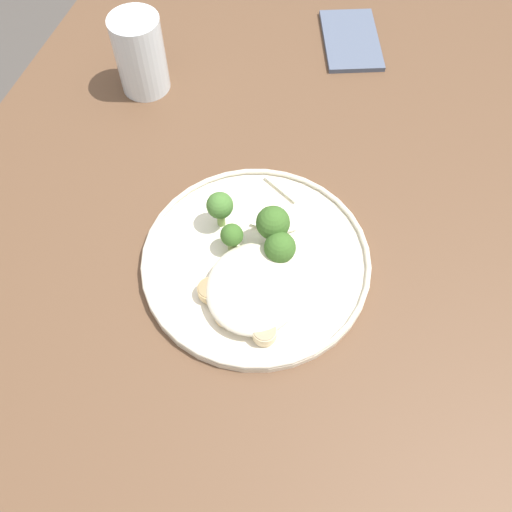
# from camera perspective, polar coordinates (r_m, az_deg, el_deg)

# --- Properties ---
(ground) EXTENTS (6.00, 6.00, 0.00)m
(ground) POSITION_cam_1_polar(r_m,az_deg,el_deg) (1.42, 2.14, -14.74)
(ground) COLOR #47423D
(wooden_dining_table) EXTENTS (1.40, 1.00, 0.74)m
(wooden_dining_table) POSITION_cam_1_polar(r_m,az_deg,el_deg) (0.81, 3.65, -1.59)
(wooden_dining_table) COLOR brown
(wooden_dining_table) RESTS_ON ground
(dinner_plate) EXTENTS (0.29, 0.29, 0.02)m
(dinner_plate) POSITION_cam_1_polar(r_m,az_deg,el_deg) (0.71, 0.00, -0.48)
(dinner_plate) COLOR beige
(dinner_plate) RESTS_ON wooden_dining_table
(noodle_bed) EXTENTS (0.13, 0.12, 0.03)m
(noodle_bed) POSITION_cam_1_polar(r_m,az_deg,el_deg) (0.67, -0.16, -3.23)
(noodle_bed) COLOR beige
(noodle_bed) RESTS_ON dinner_plate
(seared_scallop_rear_pale) EXTENTS (0.04, 0.04, 0.01)m
(seared_scallop_rear_pale) POSITION_cam_1_polar(r_m,az_deg,el_deg) (0.67, 0.20, -4.95)
(seared_scallop_rear_pale) COLOR beige
(seared_scallop_rear_pale) RESTS_ON dinner_plate
(seared_scallop_on_noodles) EXTENTS (0.03, 0.03, 0.02)m
(seared_scallop_on_noodles) POSITION_cam_1_polar(r_m,az_deg,el_deg) (0.68, -4.70, -3.49)
(seared_scallop_on_noodles) COLOR #DBB77A
(seared_scallop_on_noodles) RESTS_ON dinner_plate
(seared_scallop_front_small) EXTENTS (0.03, 0.03, 0.02)m
(seared_scallop_front_small) POSITION_cam_1_polar(r_m,az_deg,el_deg) (0.65, 0.57, -7.70)
(seared_scallop_front_small) COLOR beige
(seared_scallop_front_small) RESTS_ON dinner_plate
(seared_scallop_left_edge) EXTENTS (0.03, 0.03, 0.01)m
(seared_scallop_left_edge) POSITION_cam_1_polar(r_m,az_deg,el_deg) (0.66, -3.00, -5.97)
(seared_scallop_left_edge) COLOR #DBB77A
(seared_scallop_left_edge) RESTS_ON dinner_plate
(broccoli_floret_tall_stalk) EXTENTS (0.04, 0.04, 0.05)m
(broccoli_floret_tall_stalk) POSITION_cam_1_polar(r_m,az_deg,el_deg) (0.68, 2.44, 0.80)
(broccoli_floret_tall_stalk) COLOR #7A994C
(broccoli_floret_tall_stalk) RESTS_ON dinner_plate
(broccoli_floret_right_tilted) EXTENTS (0.03, 0.03, 0.05)m
(broccoli_floret_right_tilted) POSITION_cam_1_polar(r_m,az_deg,el_deg) (0.70, -2.46, 2.04)
(broccoli_floret_right_tilted) COLOR #89A356
(broccoli_floret_right_tilted) RESTS_ON dinner_plate
(broccoli_floret_near_rim) EXTENTS (0.04, 0.04, 0.06)m
(broccoli_floret_near_rim) POSITION_cam_1_polar(r_m,az_deg,el_deg) (0.69, 1.73, 3.30)
(broccoli_floret_near_rim) COLOR #7A994C
(broccoli_floret_near_rim) RESTS_ON dinner_plate
(broccoli_floret_small_sprig) EXTENTS (0.03, 0.03, 0.06)m
(broccoli_floret_small_sprig) POSITION_cam_1_polar(r_m,az_deg,el_deg) (0.71, -3.68, 5.06)
(broccoli_floret_small_sprig) COLOR #7A994C
(broccoli_floret_small_sprig) RESTS_ON dinner_plate
(onion_sliver_pale_crescent) EXTENTS (0.03, 0.03, 0.00)m
(onion_sliver_pale_crescent) POSITION_cam_1_polar(r_m,az_deg,el_deg) (0.73, 2.67, 2.66)
(onion_sliver_pale_crescent) COLOR silver
(onion_sliver_pale_crescent) RESTS_ON dinner_plate
(onion_sliver_curled_piece) EXTENTS (0.03, 0.05, 0.00)m
(onion_sliver_curled_piece) POSITION_cam_1_polar(r_m,az_deg,el_deg) (0.77, 2.51, 6.82)
(onion_sliver_curled_piece) COLOR silver
(onion_sliver_curled_piece) RESTS_ON dinner_plate
(onion_sliver_short_strip) EXTENTS (0.05, 0.03, 0.00)m
(onion_sliver_short_strip) POSITION_cam_1_polar(r_m,az_deg,el_deg) (0.71, -0.98, 0.42)
(onion_sliver_short_strip) COLOR silver
(onion_sliver_short_strip) RESTS_ON dinner_plate
(onion_sliver_long_sliver) EXTENTS (0.01, 0.04, 0.00)m
(onion_sliver_long_sliver) POSITION_cam_1_polar(r_m,az_deg,el_deg) (0.73, 1.08, 3.12)
(onion_sliver_long_sliver) COLOR silver
(onion_sliver_long_sliver) RESTS_ON dinner_plate
(water_glass) EXTENTS (0.07, 0.07, 0.12)m
(water_glass) POSITION_cam_1_polar(r_m,az_deg,el_deg) (0.91, -11.59, 19.04)
(water_glass) COLOR silver
(water_glass) RESTS_ON wooden_dining_table
(folded_napkin) EXTENTS (0.17, 0.13, 0.01)m
(folded_napkin) POSITION_cam_1_polar(r_m,az_deg,el_deg) (1.02, 9.61, 20.81)
(folded_napkin) COLOR #4C566B
(folded_napkin) RESTS_ON wooden_dining_table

